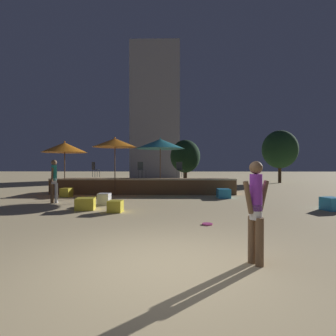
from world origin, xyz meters
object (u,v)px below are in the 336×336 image
at_px(bistro_chair_0, 180,168).
at_px(bistro_chair_1, 141,168).
at_px(patio_umbrella_2, 65,148).
at_px(frisbee_disc, 207,224).
at_px(cube_seat_4, 331,204).
at_px(bistro_chair_2, 95,168).
at_px(cube_seat_3, 66,192).
at_px(cube_seat_5, 115,206).
at_px(background_tree_1, 185,156).
at_px(background_tree_0, 280,149).
at_px(cube_seat_0, 224,193).
at_px(person_0, 54,179).
at_px(person_1, 256,209).
at_px(cube_seat_2, 104,199).
at_px(patio_umbrella_1, 160,144).
at_px(cube_seat_1, 85,204).
at_px(patio_umbrella_0, 115,143).

height_order(bistro_chair_0, bistro_chair_1, same).
relative_size(patio_umbrella_2, frisbee_disc, 10.32).
bearing_deg(cube_seat_4, bistro_chair_2, 148.79).
bearing_deg(cube_seat_3, bistro_chair_1, 26.74).
distance_m(cube_seat_5, background_tree_1, 11.02).
bearing_deg(cube_seat_4, patio_umbrella_2, 158.21).
bearing_deg(cube_seat_3, background_tree_0, 35.88).
bearing_deg(cube_seat_0, patio_umbrella_2, 171.72).
distance_m(person_0, background_tree_1, 10.32).
height_order(cube_seat_5, bistro_chair_1, bistro_chair_1).
xyz_separation_m(cube_seat_5, person_1, (3.27, -4.54, 0.68)).
bearing_deg(cube_seat_4, cube_seat_2, 172.61).
bearing_deg(background_tree_1, patio_umbrella_1, -106.07).
xyz_separation_m(bistro_chair_1, background_tree_0, (11.24, 8.90, 1.57)).
bearing_deg(background_tree_0, cube_seat_2, -132.74).
relative_size(cube_seat_1, cube_seat_2, 1.53).
xyz_separation_m(patio_umbrella_2, person_0, (0.85, -3.06, -1.52)).
distance_m(patio_umbrella_2, background_tree_0, 18.06).
relative_size(patio_umbrella_2, cube_seat_5, 5.91).
xyz_separation_m(cube_seat_2, bistro_chair_1, (0.93, 4.28, 1.18)).
xyz_separation_m(patio_umbrella_0, cube_seat_2, (0.31, -3.24, -2.51)).
xyz_separation_m(bistro_chair_0, background_tree_1, (0.48, 4.17, 0.81)).
bearing_deg(cube_seat_2, cube_seat_1, -107.15).
xyz_separation_m(cube_seat_0, cube_seat_5, (-4.34, -3.87, -0.02)).
bearing_deg(bistro_chair_2, bistro_chair_1, -150.36).
bearing_deg(bistro_chair_0, person_1, -106.84).
bearing_deg(cube_seat_0, bistro_chair_0, 130.12).
distance_m(cube_seat_2, person_1, 7.41).
distance_m(cube_seat_1, cube_seat_5, 1.26).
relative_size(person_0, bistro_chair_0, 2.00).
distance_m(patio_umbrella_2, cube_seat_5, 6.78).
distance_m(frisbee_disc, background_tree_0, 18.85).
bearing_deg(background_tree_0, person_1, -112.71).
bearing_deg(bistro_chair_1, bistro_chair_0, -33.61).
relative_size(patio_umbrella_2, cube_seat_4, 4.31).
bearing_deg(frisbee_disc, person_1, -81.36).
distance_m(patio_umbrella_0, patio_umbrella_1, 2.37).
height_order(bistro_chair_0, background_tree_1, background_tree_1).
xyz_separation_m(patio_umbrella_0, background_tree_1, (3.89, 5.62, -0.53)).
xyz_separation_m(cube_seat_0, person_1, (-1.07, -8.41, 0.66)).
bearing_deg(cube_seat_3, bistro_chair_2, 76.78).
height_order(patio_umbrella_1, person_1, patio_umbrella_1).
xyz_separation_m(cube_seat_5, bistro_chair_2, (-2.77, 6.74, 1.21)).
bearing_deg(person_1, bistro_chair_2, 179.88).
bearing_deg(cube_seat_3, bistro_chair_0, 21.04).
bearing_deg(cube_seat_4, patio_umbrella_1, 143.72).
bearing_deg(bistro_chair_2, patio_umbrella_0, 177.11).
bearing_deg(cube_seat_0, cube_seat_1, -148.19).
height_order(cube_seat_4, cube_seat_5, cube_seat_4).
relative_size(cube_seat_0, cube_seat_2, 1.29).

